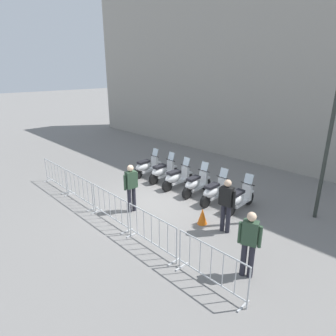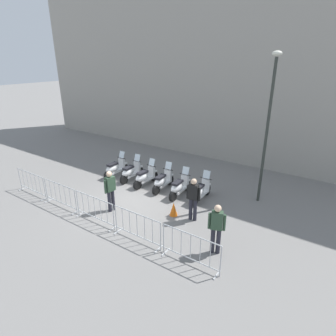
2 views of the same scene
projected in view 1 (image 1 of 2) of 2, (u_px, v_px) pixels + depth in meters
ground_plane at (150, 205)px, 10.75m from camera, size 120.00×120.00×0.00m
building_facade at (277, 61)px, 14.68m from camera, size 28.03×2.80×10.33m
motorcycle_0 at (146, 167)px, 13.55m from camera, size 0.56×1.72×1.24m
motorcycle_1 at (162, 172)px, 12.94m from camera, size 0.56×1.72×1.24m
motorcycle_2 at (177, 178)px, 12.19m from camera, size 0.56×1.72×1.24m
motorcycle_3 at (196, 184)px, 11.55m from camera, size 0.56×1.72×1.24m
motorcycle_4 at (214, 192)px, 10.82m from camera, size 0.56×1.72×1.24m
motorcycle_5 at (239, 199)px, 10.23m from camera, size 0.56×1.72×1.24m
barrier_segment_0 at (56, 175)px, 12.29m from camera, size 2.00×0.47×1.07m
barrier_segment_1 at (79, 189)px, 10.88m from camera, size 2.00×0.47×1.07m
barrier_segment_2 at (110, 207)px, 9.46m from camera, size 2.00×0.47×1.07m
barrier_segment_3 at (152, 232)px, 8.04m from camera, size 2.00×0.47×1.07m
barrier_segment_4 at (211, 267)px, 6.62m from camera, size 2.00×0.47×1.07m
street_lamp at (334, 109)px, 8.73m from camera, size 0.36×0.36×6.11m
officer_near_row_end at (131, 186)px, 10.01m from camera, size 0.27×0.55×1.73m
officer_mid_plaza at (226, 203)px, 8.73m from camera, size 0.55×0.27×1.73m
officer_by_barriers at (249, 241)px, 6.80m from camera, size 0.52×0.33×1.73m
traffic_cone at (202, 216)px, 9.40m from camera, size 0.32×0.32×0.55m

